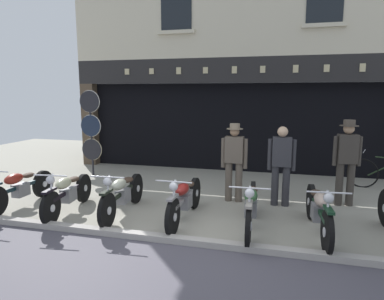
# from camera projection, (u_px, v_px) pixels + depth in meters

# --- Properties ---
(ground) EXTENTS (21.78, 22.00, 0.18)m
(ground) POSITION_uv_depth(u_px,v_px,m) (165.00, 283.00, 4.26)
(ground) COLOR gray
(shop_facade) EXTENTS (10.08, 4.42, 6.33)m
(shop_facade) POSITION_uv_depth(u_px,v_px,m) (241.00, 111.00, 11.60)
(shop_facade) COLOR black
(shop_facade) RESTS_ON ground
(motorcycle_far_left) EXTENTS (0.62, 1.93, 0.89)m
(motorcycle_far_left) POSITION_uv_depth(u_px,v_px,m) (20.00, 187.00, 6.94)
(motorcycle_far_left) COLOR black
(motorcycle_far_left) RESTS_ON ground
(motorcycle_left) EXTENTS (0.62, 1.91, 0.90)m
(motorcycle_left) POSITION_uv_depth(u_px,v_px,m) (68.00, 192.00, 6.60)
(motorcycle_left) COLOR black
(motorcycle_left) RESTS_ON ground
(motorcycle_center_left) EXTENTS (0.62, 2.04, 0.91)m
(motorcycle_center_left) POSITION_uv_depth(u_px,v_px,m) (122.00, 193.00, 6.49)
(motorcycle_center_left) COLOR black
(motorcycle_center_left) RESTS_ON ground
(motorcycle_center) EXTENTS (0.62, 2.03, 0.90)m
(motorcycle_center) POSITION_uv_depth(u_px,v_px,m) (185.00, 198.00, 6.18)
(motorcycle_center) COLOR black
(motorcycle_center) RESTS_ON ground
(motorcycle_center_right) EXTENTS (0.62, 2.06, 0.92)m
(motorcycle_center_right) POSITION_uv_depth(u_px,v_px,m) (251.00, 205.00, 5.77)
(motorcycle_center_right) COLOR black
(motorcycle_center_right) RESTS_ON ground
(motorcycle_right) EXTENTS (0.62, 2.09, 0.92)m
(motorcycle_right) POSITION_uv_depth(u_px,v_px,m) (319.00, 210.00, 5.56)
(motorcycle_right) COLOR black
(motorcycle_right) RESTS_ON ground
(salesman_left) EXTENTS (0.56, 0.34, 1.68)m
(salesman_left) POSITION_uv_depth(u_px,v_px,m) (234.00, 159.00, 7.21)
(salesman_left) COLOR brown
(salesman_left) RESTS_ON ground
(shopkeeper_center) EXTENTS (0.56, 0.25, 1.65)m
(shopkeeper_center) POSITION_uv_depth(u_px,v_px,m) (281.00, 162.00, 6.94)
(shopkeeper_center) COLOR #2D2D33
(shopkeeper_center) RESTS_ON ground
(salesman_right) EXTENTS (0.56, 0.36, 1.78)m
(salesman_right) POSITION_uv_depth(u_px,v_px,m) (347.00, 158.00, 6.93)
(salesman_right) COLOR #38332D
(salesman_right) RESTS_ON ground
(tyre_sign_pole) EXTENTS (0.61, 0.06, 2.39)m
(tyre_sign_pole) POSITION_uv_depth(u_px,v_px,m) (91.00, 127.00, 9.46)
(tyre_sign_pole) COLOR #232328
(tyre_sign_pole) RESTS_ON ground
(advert_board_near) EXTENTS (0.75, 0.03, 1.04)m
(advert_board_near) POSITION_uv_depth(u_px,v_px,m) (307.00, 113.00, 9.55)
(advert_board_near) COLOR silver
(advert_board_far) EXTENTS (0.79, 0.03, 1.04)m
(advert_board_far) POSITION_uv_depth(u_px,v_px,m) (353.00, 113.00, 9.25)
(advert_board_far) COLOR beige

